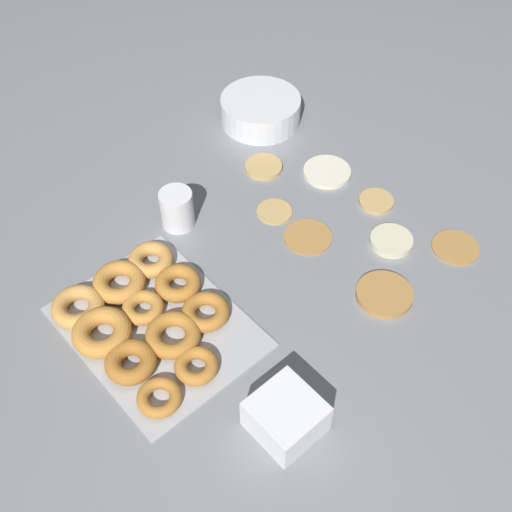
{
  "coord_description": "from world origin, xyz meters",
  "views": [
    {
      "loc": [
        0.64,
        -0.71,
        1.06
      ],
      "look_at": [
        -0.02,
        -0.12,
        0.04
      ],
      "focal_mm": 45.0,
      "sensor_mm": 36.0,
      "label": 1
    }
  ],
  "objects_px": {
    "pancake_1": "(391,241)",
    "pancake_4": "(264,167)",
    "donut_tray": "(144,318)",
    "paper_cup": "(177,209)",
    "pancake_6": "(456,247)",
    "pancake_7": "(384,294)",
    "pancake_0": "(308,236)",
    "batter_bowl": "(261,110)",
    "pancake_2": "(327,172)",
    "pancake_3": "(376,201)",
    "pancake_5": "(274,211)",
    "container_stack": "(286,416)"
  },
  "relations": [
    {
      "from": "pancake_3",
      "to": "batter_bowl",
      "type": "bearing_deg",
      "value": 179.19
    },
    {
      "from": "pancake_7",
      "to": "donut_tray",
      "type": "relative_size",
      "value": 0.3
    },
    {
      "from": "pancake_0",
      "to": "pancake_3",
      "type": "distance_m",
      "value": 0.2
    },
    {
      "from": "pancake_7",
      "to": "batter_bowl",
      "type": "bearing_deg",
      "value": 161.58
    },
    {
      "from": "pancake_3",
      "to": "pancake_7",
      "type": "xyz_separation_m",
      "value": [
        0.19,
        -0.2,
        0.0
      ]
    },
    {
      "from": "pancake_4",
      "to": "paper_cup",
      "type": "distance_m",
      "value": 0.27
    },
    {
      "from": "pancake_1",
      "to": "pancake_6",
      "type": "xyz_separation_m",
      "value": [
        0.1,
        0.1,
        -0.0
      ]
    },
    {
      "from": "donut_tray",
      "to": "pancake_2",
      "type": "bearing_deg",
      "value": 96.61
    },
    {
      "from": "pancake_0",
      "to": "donut_tray",
      "type": "bearing_deg",
      "value": -97.19
    },
    {
      "from": "pancake_0",
      "to": "pancake_5",
      "type": "relative_size",
      "value": 1.31
    },
    {
      "from": "container_stack",
      "to": "donut_tray",
      "type": "bearing_deg",
      "value": -170.72
    },
    {
      "from": "pancake_0",
      "to": "pancake_7",
      "type": "distance_m",
      "value": 0.22
    },
    {
      "from": "pancake_5",
      "to": "donut_tray",
      "type": "distance_m",
      "value": 0.41
    },
    {
      "from": "pancake_0",
      "to": "pancake_3",
      "type": "height_order",
      "value": "pancake_3"
    },
    {
      "from": "pancake_0",
      "to": "pancake_2",
      "type": "relative_size",
      "value": 0.94
    },
    {
      "from": "donut_tray",
      "to": "pancake_0",
      "type": "bearing_deg",
      "value": 82.81
    },
    {
      "from": "pancake_2",
      "to": "pancake_4",
      "type": "height_order",
      "value": "same"
    },
    {
      "from": "batter_bowl",
      "to": "pancake_0",
      "type": "bearing_deg",
      "value": -27.86
    },
    {
      "from": "donut_tray",
      "to": "paper_cup",
      "type": "xyz_separation_m",
      "value": [
        -0.18,
        0.22,
        0.03
      ]
    },
    {
      "from": "pancake_6",
      "to": "pancake_1",
      "type": "bearing_deg",
      "value": -137.69
    },
    {
      "from": "donut_tray",
      "to": "paper_cup",
      "type": "height_order",
      "value": "paper_cup"
    },
    {
      "from": "pancake_4",
      "to": "pancake_6",
      "type": "xyz_separation_m",
      "value": [
        0.48,
        0.14,
        -0.0
      ]
    },
    {
      "from": "pancake_4",
      "to": "donut_tray",
      "type": "height_order",
      "value": "donut_tray"
    },
    {
      "from": "pancake_2",
      "to": "pancake_5",
      "type": "height_order",
      "value": "pancake_2"
    },
    {
      "from": "pancake_3",
      "to": "batter_bowl",
      "type": "height_order",
      "value": "batter_bowl"
    },
    {
      "from": "pancake_0",
      "to": "pancake_2",
      "type": "height_order",
      "value": "pancake_2"
    },
    {
      "from": "paper_cup",
      "to": "pancake_2",
      "type": "bearing_deg",
      "value": 73.83
    },
    {
      "from": "pancake_1",
      "to": "pancake_4",
      "type": "bearing_deg",
      "value": -173.32
    },
    {
      "from": "pancake_2",
      "to": "pancake_3",
      "type": "xyz_separation_m",
      "value": [
        0.15,
        0.01,
        0.0
      ]
    },
    {
      "from": "pancake_4",
      "to": "batter_bowl",
      "type": "height_order",
      "value": "batter_bowl"
    },
    {
      "from": "pancake_1",
      "to": "pancake_6",
      "type": "height_order",
      "value": "pancake_1"
    },
    {
      "from": "pancake_1",
      "to": "pancake_6",
      "type": "distance_m",
      "value": 0.14
    },
    {
      "from": "pancake_1",
      "to": "batter_bowl",
      "type": "height_order",
      "value": "batter_bowl"
    },
    {
      "from": "pancake_3",
      "to": "batter_bowl",
      "type": "xyz_separation_m",
      "value": [
        -0.41,
        0.01,
        0.03
      ]
    },
    {
      "from": "pancake_6",
      "to": "pancake_0",
      "type": "bearing_deg",
      "value": -137.36
    },
    {
      "from": "pancake_4",
      "to": "batter_bowl",
      "type": "bearing_deg",
      "value": 140.31
    },
    {
      "from": "pancake_4",
      "to": "pancake_6",
      "type": "height_order",
      "value": "pancake_4"
    },
    {
      "from": "pancake_2",
      "to": "donut_tray",
      "type": "distance_m",
      "value": 0.6
    },
    {
      "from": "pancake_7",
      "to": "batter_bowl",
      "type": "xyz_separation_m",
      "value": [
        -0.6,
        0.2,
        0.03
      ]
    },
    {
      "from": "pancake_6",
      "to": "pancake_7",
      "type": "xyz_separation_m",
      "value": [
        -0.02,
        -0.22,
        0.0
      ]
    },
    {
      "from": "pancake_1",
      "to": "batter_bowl",
      "type": "relative_size",
      "value": 0.45
    },
    {
      "from": "batter_bowl",
      "to": "paper_cup",
      "type": "distance_m",
      "value": 0.42
    },
    {
      "from": "pancake_5",
      "to": "donut_tray",
      "type": "height_order",
      "value": "donut_tray"
    },
    {
      "from": "pancake_2",
      "to": "pancake_3",
      "type": "height_order",
      "value": "same"
    },
    {
      "from": "pancake_6",
      "to": "donut_tray",
      "type": "distance_m",
      "value": 0.69
    },
    {
      "from": "pancake_3",
      "to": "pancake_5",
      "type": "xyz_separation_m",
      "value": [
        -0.14,
        -0.2,
        -0.0
      ]
    },
    {
      "from": "pancake_7",
      "to": "paper_cup",
      "type": "distance_m",
      "value": 0.49
    },
    {
      "from": "pancake_6",
      "to": "donut_tray",
      "type": "height_order",
      "value": "donut_tray"
    },
    {
      "from": "pancake_7",
      "to": "pancake_0",
      "type": "bearing_deg",
      "value": -179.73
    },
    {
      "from": "pancake_1",
      "to": "batter_bowl",
      "type": "xyz_separation_m",
      "value": [
        -0.52,
        0.08,
        0.03
      ]
    }
  ]
}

